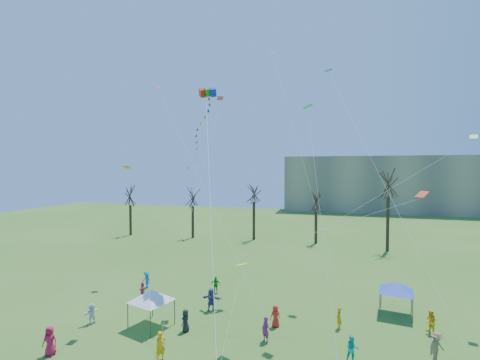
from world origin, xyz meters
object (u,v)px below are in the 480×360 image
(canopy_tent_white, at_px, (151,295))
(canopy_tent_blue, at_px, (396,287))
(big_box_kite, at_px, (202,135))
(distant_building, at_px, (399,184))

(canopy_tent_white, distance_m, canopy_tent_blue, 19.25)
(big_box_kite, relative_size, canopy_tent_white, 6.26)
(canopy_tent_white, xyz_separation_m, canopy_tent_blue, (17.90, 7.09, -0.08))
(big_box_kite, relative_size, canopy_tent_blue, 6.28)
(canopy_tent_blue, bearing_deg, canopy_tent_white, -158.40)
(canopy_tent_white, bearing_deg, distant_building, 68.48)
(distant_building, bearing_deg, canopy_tent_white, -111.52)
(distant_building, xyz_separation_m, canopy_tent_white, (-30.14, -76.45, -5.17))
(big_box_kite, xyz_separation_m, canopy_tent_blue, (15.64, 2.60, -12.35))
(distant_building, height_order, big_box_kite, big_box_kite)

